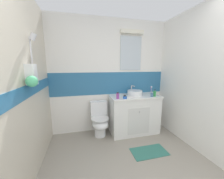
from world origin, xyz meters
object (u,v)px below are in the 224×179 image
toilet (100,120)px  hair_gel_jar (125,97)px  lotion_bottle_short (118,96)px  sink_basin (135,93)px  soap_dispenser (155,94)px  toothbrush_cup (152,94)px

toilet → hair_gel_jar: 0.76m
toilet → lotion_bottle_short: lotion_bottle_short is taller
sink_basin → toilet: sink_basin is taller
sink_basin → hair_gel_jar: 0.40m
soap_dispenser → hair_gel_jar: soap_dispenser is taller
toothbrush_cup → lotion_bottle_short: (-0.74, 0.03, -0.00)m
sink_basin → toothbrush_cup: 0.36m
toothbrush_cup → hair_gel_jar: (-0.60, -0.01, -0.03)m
soap_dispenser → hair_gel_jar: bearing=-177.5°
toothbrush_cup → soap_dispenser: size_ratio=1.45×
toilet → toothbrush_cup: size_ratio=3.22×
soap_dispenser → hair_gel_jar: size_ratio=2.03×
toilet → toothbrush_cup: bearing=-11.9°
sink_basin → toilet: (-0.80, -0.01, -0.56)m
sink_basin → toothbrush_cup: toothbrush_cup is taller
toilet → lotion_bottle_short: bearing=-30.5°
soap_dispenser → toothbrush_cup: bearing=-165.4°
sink_basin → lotion_bottle_short: 0.50m
toothbrush_cup → hair_gel_jar: bearing=-179.2°
toothbrush_cup → lotion_bottle_short: bearing=178.0°
toothbrush_cup → soap_dispenser: bearing=14.6°
toilet → soap_dispenser: bearing=-10.0°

